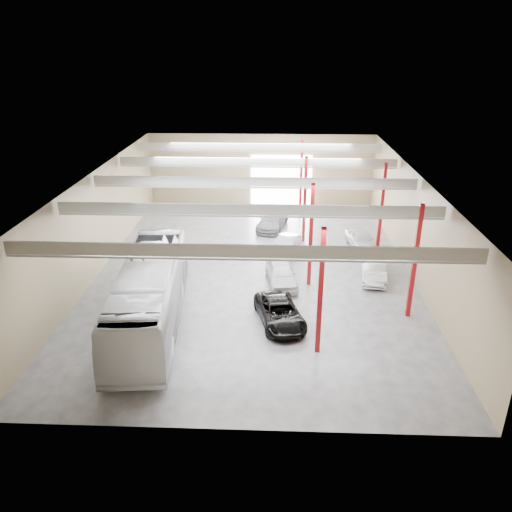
# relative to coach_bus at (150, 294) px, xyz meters

# --- Properties ---
(depot_shell) EXTENTS (22.12, 32.12, 7.06)m
(depot_shell) POSITION_rel_coach_bus_xyz_m (5.76, 7.91, 3.08)
(depot_shell) COLOR #48484D
(depot_shell) RESTS_ON ground
(coach_bus) EXTENTS (4.45, 13.87, 3.80)m
(coach_bus) POSITION_rel_coach_bus_xyz_m (0.00, 0.00, 0.00)
(coach_bus) COLOR silver
(coach_bus) RESTS_ON ground
(black_sedan) EXTENTS (3.42, 5.35, 1.37)m
(black_sedan) POSITION_rel_coach_bus_xyz_m (7.44, 0.23, -1.21)
(black_sedan) COLOR black
(black_sedan) RESTS_ON ground
(car_row_a) EXTENTS (2.45, 4.77, 1.55)m
(car_row_a) POSITION_rel_coach_bus_xyz_m (7.55, 5.43, -1.12)
(car_row_a) COLOR silver
(car_row_a) RESTS_ON ground
(car_row_b) EXTENTS (2.64, 4.37, 1.36)m
(car_row_b) POSITION_rel_coach_bus_xyz_m (7.98, 10.63, -1.22)
(car_row_b) COLOR silver
(car_row_b) RESTS_ON ground
(car_row_c) EXTENTS (3.19, 5.36, 1.46)m
(car_row_c) POSITION_rel_coach_bus_xyz_m (6.87, 16.42, -1.17)
(car_row_c) COLOR slate
(car_row_c) RESTS_ON ground
(car_right_near) EXTENTS (2.12, 4.69, 1.49)m
(car_right_near) POSITION_rel_coach_bus_xyz_m (13.93, 6.53, -1.15)
(car_right_near) COLOR #B9B9BE
(car_right_near) RESTS_ON ground
(car_right_far) EXTENTS (2.37, 4.46, 1.44)m
(car_right_far) POSITION_rel_coach_bus_xyz_m (13.93, 12.13, -1.18)
(car_right_far) COLOR silver
(car_right_far) RESTS_ON ground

